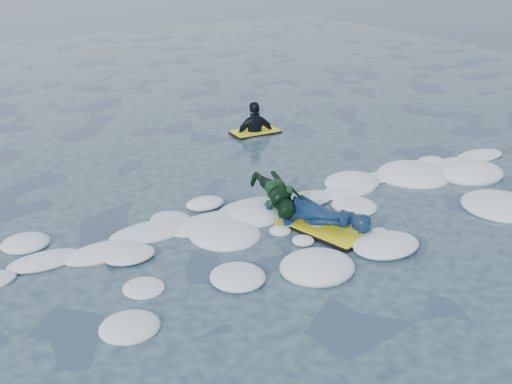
% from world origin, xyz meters
% --- Properties ---
extents(ground, '(120.00, 120.00, 0.00)m').
position_xyz_m(ground, '(0.00, 0.00, 0.00)').
color(ground, '#1B2C41').
rests_on(ground, ground).
extents(foam_band, '(12.00, 3.10, 0.30)m').
position_xyz_m(foam_band, '(0.00, 1.03, 0.00)').
color(foam_band, white).
rests_on(foam_band, ground).
extents(prone_woman_unit, '(1.22, 1.74, 0.43)m').
position_xyz_m(prone_woman_unit, '(0.46, 0.51, 0.22)').
color(prone_woman_unit, black).
rests_on(prone_woman_unit, ground).
extents(prone_child_unit, '(1.09, 1.52, 0.54)m').
position_xyz_m(prone_child_unit, '(0.25, 1.32, 0.28)').
color(prone_child_unit, black).
rests_on(prone_child_unit, ground).
extents(waiting_rider_unit, '(1.06, 0.61, 1.57)m').
position_xyz_m(waiting_rider_unit, '(2.07, 5.10, -0.06)').
color(waiting_rider_unit, black).
rests_on(waiting_rider_unit, ground).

